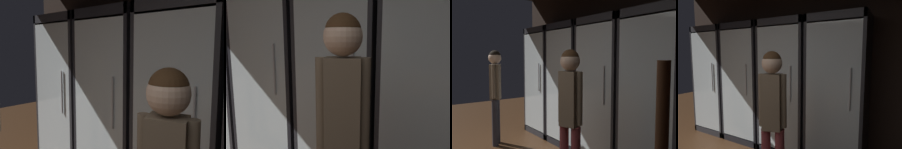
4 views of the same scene
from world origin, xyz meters
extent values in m
cube|color=#2B2B30|center=(-1.95, 2.96, 1.03)|extent=(0.77, 0.04, 2.05)
cube|color=#2B2B30|center=(-2.32, 2.70, 1.03)|extent=(0.04, 0.55, 2.05)
cube|color=#2B2B30|center=(-1.59, 2.70, 1.03)|extent=(0.04, 0.55, 2.05)
cube|color=#2B2B30|center=(-1.95, 2.70, 2.00)|extent=(0.77, 0.55, 0.10)
cube|color=white|center=(-1.95, 2.93, 1.03)|extent=(0.69, 0.02, 1.81)
cube|color=silver|center=(-1.95, 2.44, 1.03)|extent=(0.69, 0.02, 1.81)
cylinder|color=#B2B2B7|center=(-1.72, 2.41, 1.13)|extent=(0.02, 0.02, 0.50)
cylinder|color=#9EAD99|center=(-2.17, 2.68, 0.22)|extent=(0.08, 0.08, 0.19)
cylinder|color=#9EAD99|center=(-2.17, 2.68, 0.35)|extent=(0.03, 0.03, 0.07)
cylinder|color=#9EAD99|center=(-1.96, 2.70, 0.40)|extent=(0.02, 0.02, 0.10)
cylinder|color=#9EAD99|center=(-1.74, 2.68, 0.35)|extent=(0.02, 0.02, 0.08)
cube|color=silver|center=(-1.95, 2.70, 0.72)|extent=(0.67, 0.47, 0.02)
cylinder|color=#9EAD99|center=(-2.19, 2.75, 0.83)|extent=(0.08, 0.08, 0.21)
cylinder|color=#9EAD99|center=(-2.19, 2.75, 0.99)|extent=(0.03, 0.03, 0.10)
cylinder|color=beige|center=(-2.19, 2.75, 0.80)|extent=(0.08, 0.08, 0.06)
cylinder|color=#194723|center=(-1.95, 2.68, 0.85)|extent=(0.08, 0.08, 0.23)
cylinder|color=#194723|center=(-1.95, 2.68, 1.00)|extent=(0.03, 0.03, 0.08)
cylinder|color=white|center=(-1.95, 2.68, 0.86)|extent=(0.08, 0.08, 0.07)
cylinder|color=gray|center=(-1.73, 2.67, 0.84)|extent=(0.07, 0.07, 0.22)
cylinder|color=gray|center=(-1.73, 2.67, 0.99)|extent=(0.02, 0.02, 0.07)
cylinder|color=#2D2D33|center=(-1.73, 2.67, 0.84)|extent=(0.07, 0.07, 0.06)
cube|color=silver|center=(-1.95, 2.70, 1.32)|extent=(0.67, 0.47, 0.02)
cylinder|color=#336B38|center=(-2.21, 2.73, 1.43)|extent=(0.08, 0.08, 0.20)
cylinder|color=#336B38|center=(-2.21, 2.73, 1.57)|extent=(0.03, 0.03, 0.09)
cylinder|color=white|center=(-2.21, 2.73, 1.41)|extent=(0.08, 0.08, 0.07)
cylinder|color=#336B38|center=(-2.04, 2.73, 1.45)|extent=(0.07, 0.07, 0.24)
cylinder|color=#336B38|center=(-2.04, 2.73, 1.60)|extent=(0.03, 0.03, 0.07)
cylinder|color=#B2332D|center=(-2.04, 2.73, 1.43)|extent=(0.07, 0.07, 0.07)
cylinder|color=#9EAD99|center=(-1.88, 2.75, 1.44)|extent=(0.07, 0.07, 0.22)
cylinder|color=#9EAD99|center=(-1.88, 2.75, 1.60)|extent=(0.03, 0.03, 0.10)
cylinder|color=#B2332D|center=(-1.88, 2.75, 1.43)|extent=(0.07, 0.07, 0.06)
cylinder|color=#9EAD99|center=(-1.70, 2.73, 1.42)|extent=(0.07, 0.07, 0.18)
cylinder|color=#9EAD99|center=(-1.70, 2.73, 1.55)|extent=(0.03, 0.03, 0.09)
cylinder|color=white|center=(-1.70, 2.73, 1.41)|extent=(0.07, 0.07, 0.07)
cube|color=black|center=(-1.15, 2.96, 1.03)|extent=(0.77, 0.04, 2.05)
cube|color=black|center=(-1.51, 2.70, 1.03)|extent=(0.04, 0.55, 2.05)
cube|color=black|center=(-0.78, 2.70, 1.03)|extent=(0.04, 0.55, 2.05)
cube|color=black|center=(-1.15, 2.70, 2.00)|extent=(0.77, 0.55, 0.10)
cube|color=white|center=(-1.15, 2.93, 1.03)|extent=(0.69, 0.02, 1.81)
cube|color=silver|center=(-1.15, 2.44, 1.03)|extent=(0.69, 0.02, 1.81)
cylinder|color=#B2B2B7|center=(-0.92, 2.41, 1.13)|extent=(0.02, 0.02, 0.50)
cube|color=silver|center=(-1.15, 2.70, 0.72)|extent=(0.67, 0.47, 0.02)
cylinder|color=#336B38|center=(-1.41, 2.68, 0.82)|extent=(0.06, 0.06, 0.19)
cylinder|color=#336B38|center=(-1.41, 2.68, 0.96)|extent=(0.02, 0.02, 0.08)
cylinder|color=white|center=(-1.41, 2.68, 0.82)|extent=(0.06, 0.06, 0.06)
cylinder|color=brown|center=(-1.24, 2.67, 0.83)|extent=(0.07, 0.07, 0.20)
cylinder|color=brown|center=(-1.24, 2.67, 0.97)|extent=(0.02, 0.02, 0.09)
cylinder|color=beige|center=(-1.24, 2.67, 0.84)|extent=(0.07, 0.07, 0.05)
cylinder|color=#9EAD99|center=(-1.05, 2.67, 0.84)|extent=(0.07, 0.07, 0.23)
cylinder|color=#9EAD99|center=(-1.05, 2.67, 0.99)|extent=(0.02, 0.02, 0.07)
cylinder|color=beige|center=(-1.05, 2.67, 0.84)|extent=(0.07, 0.07, 0.07)
cylinder|color=#9EAD99|center=(-0.90, 2.65, 0.82)|extent=(0.07, 0.07, 0.19)
cylinder|color=#9EAD99|center=(-0.90, 2.65, 0.95)|extent=(0.02, 0.02, 0.08)
cylinder|color=white|center=(-0.90, 2.65, 0.80)|extent=(0.08, 0.08, 0.05)
cube|color=silver|center=(-1.15, 2.70, 1.32)|extent=(0.67, 0.47, 0.02)
cylinder|color=#194723|center=(-1.38, 2.75, 1.45)|extent=(0.08, 0.08, 0.24)
cylinder|color=#194723|center=(-1.38, 2.75, 1.61)|extent=(0.03, 0.03, 0.09)
cylinder|color=#2D2D33|center=(-1.38, 2.75, 1.45)|extent=(0.08, 0.08, 0.07)
cylinder|color=#336B38|center=(-1.14, 2.66, 1.43)|extent=(0.08, 0.08, 0.20)
cylinder|color=#336B38|center=(-1.14, 2.66, 1.56)|extent=(0.02, 0.02, 0.07)
cylinder|color=#2D2D33|center=(-1.14, 2.66, 1.42)|extent=(0.08, 0.08, 0.06)
cylinder|color=black|center=(-0.92, 2.71, 1.42)|extent=(0.07, 0.07, 0.19)
cylinder|color=black|center=(-0.92, 2.71, 1.56)|extent=(0.03, 0.03, 0.08)
cylinder|color=beige|center=(-0.92, 2.71, 1.40)|extent=(0.08, 0.08, 0.05)
cube|color=#2B2B30|center=(-0.34, 2.96, 1.03)|extent=(0.77, 0.04, 2.05)
cube|color=#2B2B30|center=(-0.70, 2.70, 1.03)|extent=(0.04, 0.55, 2.05)
cube|color=#2B2B30|center=(-0.34, 2.70, 2.00)|extent=(0.77, 0.55, 0.10)
cube|color=white|center=(-0.34, 2.93, 1.03)|extent=(0.69, 0.02, 1.81)
cube|color=silver|center=(-0.34, 2.44, 1.03)|extent=(0.69, 0.02, 1.81)
cylinder|color=#B2B2B7|center=(-0.11, 2.41, 1.13)|extent=(0.02, 0.02, 0.50)
cylinder|color=gray|center=(-0.59, 2.73, 0.67)|extent=(0.08, 0.08, 0.18)
cylinder|color=gray|center=(-0.59, 2.73, 0.81)|extent=(0.02, 0.02, 0.10)
cylinder|color=black|center=(-0.42, 2.67, 0.83)|extent=(0.02, 0.02, 0.07)
cylinder|color=black|center=(-0.27, 2.75, 0.85)|extent=(0.03, 0.03, 0.10)
cube|color=silver|center=(-0.34, 2.70, 1.02)|extent=(0.67, 0.47, 0.02)
cylinder|color=black|center=(-0.57, 2.74, 1.14)|extent=(0.07, 0.07, 0.22)
cylinder|color=black|center=(-0.57, 2.74, 1.29)|extent=(0.02, 0.02, 0.07)
cylinder|color=beige|center=(-0.57, 2.74, 1.11)|extent=(0.07, 0.07, 0.08)
cylinder|color=#9EAD99|center=(-0.34, 2.73, 1.14)|extent=(0.07, 0.07, 0.22)
cylinder|color=#9EAD99|center=(-0.34, 2.73, 1.28)|extent=(0.02, 0.02, 0.06)
cylinder|color=beige|center=(-0.34, 2.73, 1.14)|extent=(0.07, 0.07, 0.06)
cylinder|color=#336B38|center=(-0.11, 2.71, 1.13)|extent=(0.06, 0.06, 0.20)
cylinder|color=#336B38|center=(-0.11, 2.71, 1.26)|extent=(0.02, 0.02, 0.06)
cylinder|color=white|center=(-0.11, 2.71, 1.13)|extent=(0.07, 0.07, 0.06)
cube|color=silver|center=(-0.34, 2.70, 1.47)|extent=(0.67, 0.47, 0.02)
cylinder|color=#336B38|center=(-0.60, 2.73, 1.58)|extent=(0.07, 0.07, 0.19)
cylinder|color=#336B38|center=(-0.60, 2.73, 1.71)|extent=(0.03, 0.03, 0.07)
cylinder|color=beige|center=(-0.60, 2.73, 1.56)|extent=(0.08, 0.08, 0.06)
cylinder|color=#336B38|center=(-0.42, 2.67, 1.58)|extent=(0.07, 0.07, 0.21)
cylinder|color=#336B38|center=(-0.42, 2.67, 1.73)|extent=(0.03, 0.03, 0.08)
cylinder|color=tan|center=(-0.42, 2.67, 1.58)|extent=(0.08, 0.08, 0.07)
cylinder|color=#336B38|center=(-0.25, 2.65, 1.60)|extent=(0.07, 0.07, 0.23)
cylinder|color=#336B38|center=(-0.25, 2.65, 1.75)|extent=(0.02, 0.02, 0.07)
cylinder|color=beige|center=(-0.25, 2.65, 1.57)|extent=(0.07, 0.07, 0.07)
cylinder|color=gray|center=(-0.09, 2.71, 1.60)|extent=(0.06, 0.06, 0.23)
cylinder|color=gray|center=(-0.09, 2.71, 1.75)|extent=(0.02, 0.02, 0.08)
cylinder|color=white|center=(-0.09, 2.71, 1.60)|extent=(0.06, 0.06, 0.08)
sphere|color=beige|center=(0.07, 1.72, 1.45)|extent=(0.21, 0.21, 0.21)
sphere|color=#472D19|center=(0.07, 1.72, 1.47)|extent=(0.19, 0.19, 0.19)
camera|label=1|loc=(0.65, 0.72, 1.67)|focal=39.98mm
camera|label=2|loc=(0.52, 0.59, 1.45)|focal=37.20mm
camera|label=3|loc=(2.03, 0.19, 1.49)|focal=38.52mm
camera|label=4|loc=(1.16, 0.17, 1.55)|focal=30.31mm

